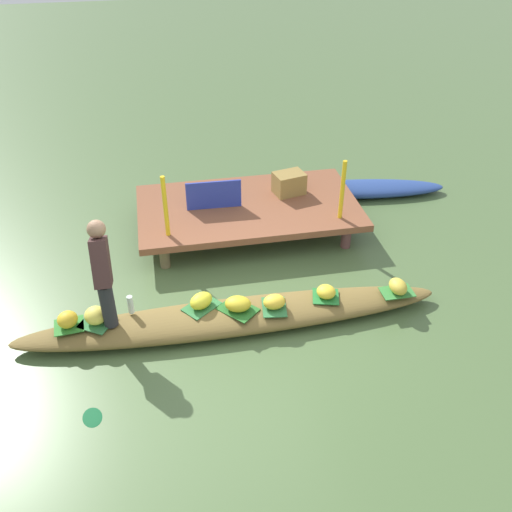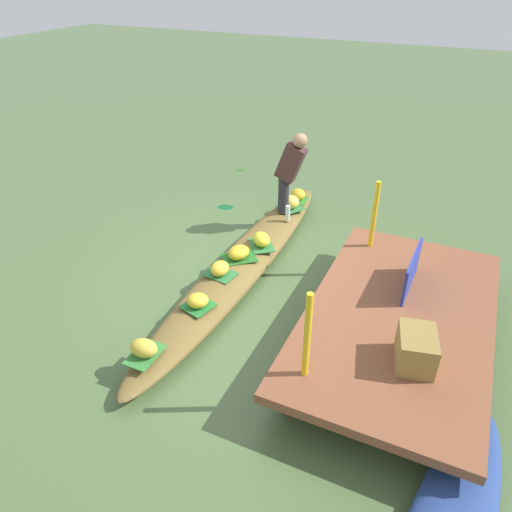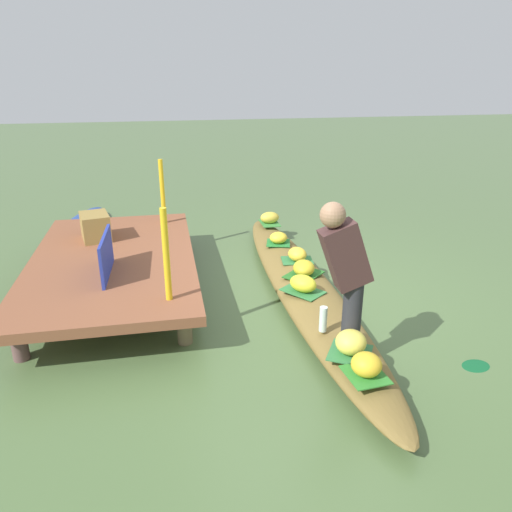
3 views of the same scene
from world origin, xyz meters
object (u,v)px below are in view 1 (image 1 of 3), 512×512
(water_bottle, at_px, (131,305))
(produce_crate, at_px, (289,183))
(banana_bunch_5, at_px, (398,286))
(vendor_person, at_px, (102,270))
(banana_bunch_4, at_px, (96,315))
(banana_bunch_1, at_px, (201,301))
(banana_bunch_3, at_px, (238,304))
(banana_bunch_6, at_px, (67,319))
(vendor_boat, at_px, (232,317))
(market_banner, at_px, (214,195))
(banana_bunch_2, at_px, (326,292))
(banana_bunch_0, at_px, (274,302))
(moored_boat, at_px, (360,189))

(water_bottle, distance_m, produce_crate, 3.22)
(banana_bunch_5, distance_m, vendor_person, 3.45)
(banana_bunch_4, height_order, vendor_person, vendor_person)
(banana_bunch_5, bearing_deg, banana_bunch_1, 175.79)
(banana_bunch_3, relative_size, banana_bunch_6, 1.32)
(vendor_boat, bearing_deg, market_banner, 88.21)
(banana_bunch_2, distance_m, banana_bunch_6, 2.99)
(banana_bunch_0, relative_size, water_bottle, 1.13)
(market_banner, bearing_deg, banana_bunch_6, -131.93)
(banana_bunch_5, bearing_deg, banana_bunch_2, 174.92)
(produce_crate, bearing_deg, market_banner, -168.40)
(water_bottle, bearing_deg, market_banner, 57.42)
(banana_bunch_1, xyz_separation_m, water_bottle, (-0.81, 0.05, 0.03))
(banana_bunch_4, bearing_deg, vendor_boat, -2.21)
(moored_boat, relative_size, produce_crate, 6.29)
(vendor_boat, relative_size, banana_bunch_4, 19.86)
(banana_bunch_2, height_order, vendor_person, vendor_person)
(banana_bunch_6, bearing_deg, produce_crate, 36.20)
(banana_bunch_3, bearing_deg, produce_crate, 63.45)
(banana_bunch_3, distance_m, banana_bunch_5, 1.95)
(banana_bunch_1, distance_m, banana_bunch_6, 1.50)
(banana_bunch_3, distance_m, banana_bunch_6, 1.92)
(market_banner, bearing_deg, water_bottle, -120.95)
(banana_bunch_0, distance_m, banana_bunch_2, 0.65)
(banana_bunch_0, distance_m, banana_bunch_3, 0.42)
(vendor_boat, relative_size, banana_bunch_0, 19.26)
(vendor_boat, bearing_deg, produce_crate, 62.06)
(moored_boat, xyz_separation_m, produce_crate, (-1.35, -0.49, 0.49))
(vendor_boat, xyz_separation_m, banana_bunch_1, (-0.34, 0.11, 0.21))
(banana_bunch_1, xyz_separation_m, banana_bunch_6, (-1.50, -0.05, 0.01))
(banana_bunch_6, distance_m, vendor_person, 0.76)
(moored_boat, xyz_separation_m, banana_bunch_4, (-4.12, -2.74, 0.25))
(vendor_boat, relative_size, moored_boat, 1.83)
(banana_bunch_0, relative_size, banana_bunch_2, 1.12)
(vendor_person, distance_m, produce_crate, 3.45)
(vendor_boat, relative_size, water_bottle, 21.80)
(produce_crate, bearing_deg, banana_bunch_5, -71.73)
(banana_bunch_3, bearing_deg, vendor_person, 175.79)
(banana_bunch_1, height_order, banana_bunch_3, banana_bunch_1)
(produce_crate, bearing_deg, banana_bunch_3, -116.55)
(banana_bunch_6, bearing_deg, market_banner, 46.44)
(banana_bunch_2, bearing_deg, vendor_boat, -179.26)
(banana_bunch_3, distance_m, produce_crate, 2.62)
(vendor_boat, relative_size, market_banner, 6.41)
(banana_bunch_4, distance_m, banana_bunch_5, 3.56)
(market_banner, height_order, produce_crate, market_banner)
(moored_boat, bearing_deg, banana_bunch_0, -118.42)
(banana_bunch_3, xyz_separation_m, banana_bunch_4, (-1.61, 0.08, 0.02))
(banana_bunch_5, xyz_separation_m, banana_bunch_6, (-3.87, 0.12, 0.01))
(banana_bunch_3, xyz_separation_m, vendor_person, (-1.45, 0.11, 0.61))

